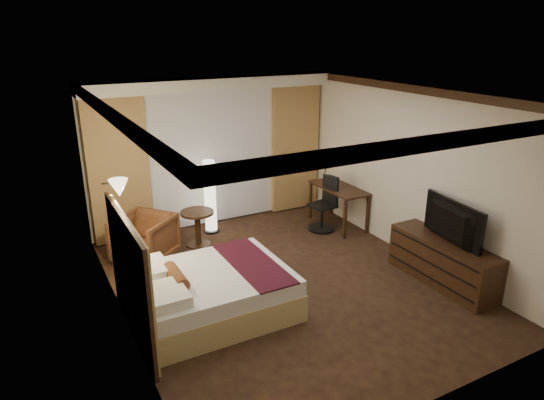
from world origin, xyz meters
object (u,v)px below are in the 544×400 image
floor_lamp (210,196)px  office_chair (322,204)px  desk (338,206)px  bed (212,293)px  side_table (198,228)px  dresser (443,262)px  armchair (144,237)px  television (447,220)px

floor_lamp → office_chair: (1.81, -0.89, -0.16)m
floor_lamp → desk: 2.37m
bed → floor_lamp: floor_lamp is taller
floor_lamp → side_table: bearing=-132.1°
bed → dresser: (3.21, -0.83, 0.04)m
bed → armchair: 1.94m
bed → office_chair: 3.22m
side_table → office_chair: (2.22, -0.43, 0.20)m
armchair → floor_lamp: floor_lamp is taller
floor_lamp → desk: size_ratio=1.11×
bed → side_table: (0.56, 2.04, 0.02)m
television → dresser: bearing=-82.6°
office_chair → television: (0.41, -2.45, 0.48)m
armchair → side_table: 0.96m
desk → office_chair: office_chair is taller
side_table → armchair: bearing=-171.0°
floor_lamp → television: bearing=-56.4°
desk → office_chair: 0.41m
armchair → desk: 3.55m
armchair → side_table: bearing=59.8°
floor_lamp → television: floor_lamp is taller
floor_lamp → dresser: bearing=-56.1°
desk → television: 2.57m
side_table → desk: desk is taller
desk → dresser: (0.05, -2.50, -0.05)m
floor_lamp → office_chair: floor_lamp is taller
desk → side_table: bearing=171.7°
floor_lamp → desk: (2.19, -0.84, -0.30)m
bed → desk: 3.58m
desk → television: size_ratio=1.08×
armchair → side_table: size_ratio=1.35×
desk → dresser: desk is taller
side_table → dresser: size_ratio=0.36×
office_chair → desk: bearing=-1.7°
armchair → desk: size_ratio=0.68×
office_chair → television: bearing=-89.7°
bed → office_chair: (2.78, 1.62, 0.22)m
desk → bed: bearing=-152.2°
bed → office_chair: bearing=30.2°
bed → desk: bearing=27.8°
dresser → floor_lamp: bearing=123.9°
side_table → dresser: dresser is taller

